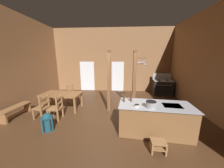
% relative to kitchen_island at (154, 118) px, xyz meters
% --- Properties ---
extents(ground_plane, '(8.70, 9.12, 0.10)m').
position_rel_kitchen_island_xyz_m(ground_plane, '(-1.62, 0.59, -0.51)').
color(ground_plane, '#4C301C').
extents(wall_back, '(8.70, 0.14, 4.25)m').
position_rel_kitchen_island_xyz_m(wall_back, '(-1.62, 4.82, 1.67)').
color(wall_back, '#93663F').
rests_on(wall_back, ground_plane).
extents(glazed_door_back_left, '(1.00, 0.01, 2.05)m').
position_rel_kitchen_island_xyz_m(glazed_door_back_left, '(-3.40, 4.75, 0.57)').
color(glazed_door_back_left, white).
rests_on(glazed_door_back_left, ground_plane).
extents(glazed_panel_back_right, '(0.84, 0.01, 2.05)m').
position_rel_kitchen_island_xyz_m(glazed_panel_back_right, '(-1.23, 4.75, 0.57)').
color(glazed_panel_back_right, white).
rests_on(glazed_panel_back_right, ground_plane).
extents(kitchen_island, '(2.24, 1.16, 0.92)m').
position_rel_kitchen_island_xyz_m(kitchen_island, '(0.00, 0.00, 0.00)').
color(kitchen_island, olive).
rests_on(kitchen_island, ground_plane).
extents(stove_range, '(1.21, 0.91, 1.32)m').
position_rel_kitchen_island_xyz_m(stove_range, '(1.63, 4.01, 0.02)').
color(stove_range, black).
rests_on(stove_range, ground_plane).
extents(support_post_with_pot_rack, '(0.58, 0.26, 2.60)m').
position_rel_kitchen_island_xyz_m(support_post_with_pot_rack, '(-0.41, 1.75, 0.96)').
color(support_post_with_pot_rack, brown).
rests_on(support_post_with_pot_rack, ground_plane).
extents(support_post_center, '(0.14, 0.14, 2.60)m').
position_rel_kitchen_island_xyz_m(support_post_center, '(-1.54, 1.46, 0.84)').
color(support_post_center, brown).
rests_on(support_post_center, ground_plane).
extents(step_stool, '(0.38, 0.30, 0.30)m').
position_rel_kitchen_island_xyz_m(step_stool, '(-0.11, -0.82, -0.28)').
color(step_stool, '#9E7044').
rests_on(step_stool, ground_plane).
extents(dining_table, '(1.75, 1.00, 0.74)m').
position_rel_kitchen_island_xyz_m(dining_table, '(-3.70, 1.49, 0.19)').
color(dining_table, olive).
rests_on(dining_table, ground_plane).
extents(ladderback_chair_near_window, '(0.59, 0.59, 0.95)m').
position_rel_kitchen_island_xyz_m(ladderback_chair_near_window, '(-3.57, 2.36, -0.01)').
color(ladderback_chair_near_window, '#9E7044').
rests_on(ladderback_chair_near_window, ground_plane).
extents(ladderback_chair_by_post, '(0.52, 0.52, 0.95)m').
position_rel_kitchen_island_xyz_m(ladderback_chair_by_post, '(-4.03, 0.59, -0.01)').
color(ladderback_chair_by_post, '#9E7044').
rests_on(ladderback_chair_by_post, ground_plane).
extents(ladderback_chair_at_table_end, '(0.44, 0.44, 0.95)m').
position_rel_kitchen_island_xyz_m(ladderback_chair_at_table_end, '(-3.46, 0.58, -0.01)').
color(ladderback_chair_at_table_end, '#9E7044').
rests_on(ladderback_chair_at_table_end, ground_plane).
extents(bench_along_left_wall, '(0.42, 1.19, 0.44)m').
position_rel_kitchen_island_xyz_m(bench_along_left_wall, '(-5.15, 0.62, -0.16)').
color(bench_along_left_wall, olive).
rests_on(bench_along_left_wall, ground_plane).
extents(backpack, '(0.39, 0.38, 0.60)m').
position_rel_kitchen_island_xyz_m(backpack, '(-3.37, -0.16, -0.14)').
color(backpack, '#194756').
rests_on(backpack, ground_plane).
extents(stockpot_on_counter, '(0.36, 0.29, 0.19)m').
position_rel_kitchen_island_xyz_m(stockpot_on_counter, '(-0.20, -0.25, 0.56)').
color(stockpot_on_counter, '#A8AAB2').
rests_on(stockpot_on_counter, kitchen_island).
extents(mixing_bowl_on_counter, '(0.17, 0.17, 0.06)m').
position_rel_kitchen_island_xyz_m(mixing_bowl_on_counter, '(-0.58, -0.20, 0.49)').
color(mixing_bowl_on_counter, silver).
rests_on(mixing_bowl_on_counter, kitchen_island).
extents(bottle_tall_on_counter, '(0.06, 0.06, 0.31)m').
position_rel_kitchen_island_xyz_m(bottle_tall_on_counter, '(-0.94, 0.15, 0.59)').
color(bottle_tall_on_counter, '#56331E').
rests_on(bottle_tall_on_counter, kitchen_island).
extents(bottle_short_on_counter, '(0.07, 0.07, 0.30)m').
position_rel_kitchen_island_xyz_m(bottle_short_on_counter, '(-0.71, 0.21, 0.58)').
color(bottle_short_on_counter, '#56331E').
rests_on(bottle_short_on_counter, kitchen_island).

